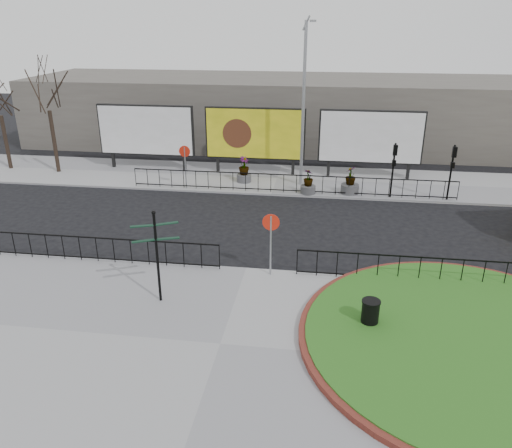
% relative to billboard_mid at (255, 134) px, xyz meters
% --- Properties ---
extents(ground, '(90.00, 90.00, 0.00)m').
position_rel_billboard_mid_xyz_m(ground, '(1.50, -12.97, -2.60)').
color(ground, black).
rests_on(ground, ground).
extents(pavement_near, '(30.00, 10.00, 0.12)m').
position_rel_billboard_mid_xyz_m(pavement_near, '(1.50, -17.97, -2.54)').
color(pavement_near, gray).
rests_on(pavement_near, ground).
extents(pavement_far, '(44.00, 6.00, 0.12)m').
position_rel_billboard_mid_xyz_m(pavement_far, '(1.50, -0.97, -2.54)').
color(pavement_far, gray).
rests_on(pavement_far, ground).
extents(brick_edge, '(10.40, 10.40, 0.18)m').
position_rel_billboard_mid_xyz_m(brick_edge, '(9.00, -16.97, -2.39)').
color(brick_edge, maroon).
rests_on(brick_edge, pavement_near).
extents(grass_lawn, '(10.00, 10.00, 0.22)m').
position_rel_billboard_mid_xyz_m(grass_lawn, '(9.00, -16.97, -2.37)').
color(grass_lawn, '#1D5416').
rests_on(grass_lawn, pavement_near).
extents(railing_near_left, '(10.00, 0.10, 1.10)m').
position_rel_billboard_mid_xyz_m(railing_near_left, '(-4.50, -13.27, -1.93)').
color(railing_near_left, black).
rests_on(railing_near_left, pavement_near).
extents(railing_near_right, '(9.00, 0.10, 1.10)m').
position_rel_billboard_mid_xyz_m(railing_near_right, '(8.00, -13.27, -1.93)').
color(railing_near_right, black).
rests_on(railing_near_right, pavement_near).
extents(railing_far, '(18.00, 0.10, 1.10)m').
position_rel_billboard_mid_xyz_m(railing_far, '(2.50, -3.67, -1.93)').
color(railing_far, black).
rests_on(railing_far, pavement_far).
extents(speed_sign_far, '(0.64, 0.07, 2.47)m').
position_rel_billboard_mid_xyz_m(speed_sign_far, '(-3.50, -3.57, -0.68)').
color(speed_sign_far, gray).
rests_on(speed_sign_far, pavement_far).
extents(speed_sign_near, '(0.64, 0.07, 2.47)m').
position_rel_billboard_mid_xyz_m(speed_sign_near, '(2.50, -13.37, -0.68)').
color(speed_sign_near, gray).
rests_on(speed_sign_near, pavement_near).
extents(billboard_left, '(6.20, 0.31, 4.10)m').
position_rel_billboard_mid_xyz_m(billboard_left, '(-7.00, 0.00, 0.00)').
color(billboard_left, black).
rests_on(billboard_left, pavement_far).
extents(billboard_mid, '(6.20, 0.31, 4.10)m').
position_rel_billboard_mid_xyz_m(billboard_mid, '(0.00, 0.00, 0.00)').
color(billboard_mid, black).
rests_on(billboard_mid, pavement_far).
extents(billboard_right, '(6.20, 0.31, 4.10)m').
position_rel_billboard_mid_xyz_m(billboard_right, '(7.00, 0.00, 0.00)').
color(billboard_right, black).
rests_on(billboard_right, pavement_far).
extents(lamp_post, '(0.74, 0.18, 9.23)m').
position_rel_billboard_mid_xyz_m(lamp_post, '(3.01, -1.97, 2.23)').
color(lamp_post, gray).
rests_on(lamp_post, pavement_far).
extents(signal_pole_a, '(0.22, 0.26, 3.00)m').
position_rel_billboard_mid_xyz_m(signal_pole_a, '(8.00, -3.63, -0.50)').
color(signal_pole_a, black).
rests_on(signal_pole_a, pavement_far).
extents(signal_pole_b, '(0.22, 0.26, 3.00)m').
position_rel_billboard_mid_xyz_m(signal_pole_b, '(11.00, -3.63, -0.50)').
color(signal_pole_b, black).
rests_on(signal_pole_b, pavement_far).
extents(tree_left, '(2.00, 2.00, 7.00)m').
position_rel_billboard_mid_xyz_m(tree_left, '(-12.50, -1.47, 1.02)').
color(tree_left, '#2D2119').
rests_on(tree_left, pavement_far).
extents(tree_mid, '(2.00, 2.00, 6.20)m').
position_rel_billboard_mid_xyz_m(tree_mid, '(-16.00, -1.17, 0.62)').
color(tree_mid, '#2D2119').
rests_on(tree_mid, pavement_far).
extents(building_backdrop, '(40.00, 10.00, 5.00)m').
position_rel_billboard_mid_xyz_m(building_backdrop, '(1.50, 9.03, -0.10)').
color(building_backdrop, '#5E5952').
rests_on(building_backdrop, ground).
extents(fingerpost_sign, '(1.52, 0.82, 3.34)m').
position_rel_billboard_mid_xyz_m(fingerpost_sign, '(-1.07, -15.79, -0.47)').
color(fingerpost_sign, black).
rests_on(fingerpost_sign, pavement_near).
extents(litter_bin, '(0.59, 0.59, 0.98)m').
position_rel_billboard_mid_xyz_m(litter_bin, '(6.00, -16.47, -1.99)').
color(litter_bin, black).
rests_on(litter_bin, pavement_near).
extents(planter_a, '(0.86, 0.86, 1.54)m').
position_rel_billboard_mid_xyz_m(planter_a, '(-0.39, -1.97, -1.83)').
color(planter_a, '#4C4C4F').
rests_on(planter_a, pavement_far).
extents(planter_b, '(0.85, 0.85, 1.39)m').
position_rel_billboard_mid_xyz_m(planter_b, '(3.50, -3.57, -1.94)').
color(planter_b, '#4C4C4F').
rests_on(planter_b, pavement_far).
extents(planter_c, '(1.00, 1.00, 1.54)m').
position_rel_billboard_mid_xyz_m(planter_c, '(5.81, -3.26, -1.92)').
color(planter_c, '#4C4C4F').
rests_on(planter_c, pavement_far).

